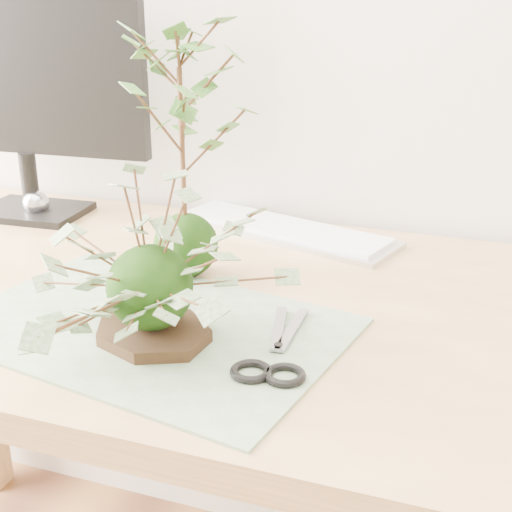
% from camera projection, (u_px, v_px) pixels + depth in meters
% --- Properties ---
extents(desk, '(1.60, 0.70, 0.74)m').
position_uv_depth(desk, '(229.00, 350.00, 1.03)').
color(desk, tan).
rests_on(desk, ground_plane).
extents(cutting_mat, '(0.53, 0.40, 0.00)m').
position_uv_depth(cutting_mat, '(148.00, 327.00, 0.90)').
color(cutting_mat, gray).
rests_on(cutting_mat, desk).
extents(stone_dish, '(0.21, 0.21, 0.01)m').
position_uv_depth(stone_dish, '(153.00, 332.00, 0.87)').
color(stone_dish, black).
rests_on(stone_dish, cutting_mat).
extents(ivy_kokedama, '(0.34, 0.34, 0.21)m').
position_uv_depth(ivy_kokedama, '(148.00, 249.00, 0.83)').
color(ivy_kokedama, black).
rests_on(ivy_kokedama, stone_dish).
extents(maple_kokedama, '(0.23, 0.23, 0.40)m').
position_uv_depth(maple_kokedama, '(180.00, 85.00, 0.97)').
color(maple_kokedama, black).
rests_on(maple_kokedama, desk).
extents(keyboard, '(0.43, 0.23, 0.02)m').
position_uv_depth(keyboard, '(283.00, 229.00, 1.24)').
color(keyboard, '#BBBBBD').
rests_on(keyboard, desk).
extents(monitor, '(0.48, 0.15, 0.42)m').
position_uv_depth(monitor, '(21.00, 82.00, 1.26)').
color(monitor, black).
rests_on(monitor, desk).
extents(foil_ball, '(0.05, 0.05, 0.05)m').
position_uv_depth(foil_ball, '(36.00, 203.00, 1.33)').
color(foil_ball, silver).
rests_on(foil_ball, desk).
extents(scissors, '(0.09, 0.19, 0.01)m').
position_uv_depth(scissors, '(269.00, 362.00, 0.81)').
color(scissors, gray).
rests_on(scissors, cutting_mat).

